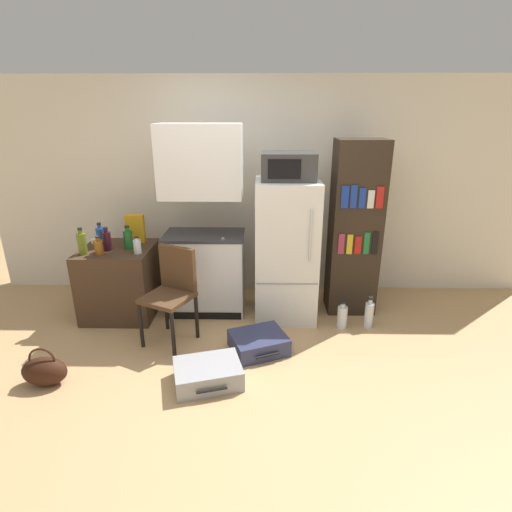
{
  "coord_description": "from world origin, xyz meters",
  "views": [
    {
      "loc": [
        0.19,
        -2.61,
        2.07
      ],
      "look_at": [
        0.13,
        0.85,
        0.81
      ],
      "focal_mm": 28.0,
      "sensor_mm": 36.0,
      "label": 1
    }
  ],
  "objects_px": {
    "kitchen_hutch": "(204,229)",
    "cereal_box": "(135,229)",
    "bottle_amber_beer": "(99,247)",
    "water_bottle_middle": "(342,317)",
    "microwave": "(288,166)",
    "water_bottle_front": "(369,314)",
    "chair": "(173,287)",
    "bottle_olive_oil": "(82,243)",
    "refrigerator": "(286,250)",
    "bottle_wine_dark": "(107,241)",
    "bowl": "(98,240)",
    "suitcase_large_flat": "(208,374)",
    "bookshelf": "(355,229)",
    "bottle_blue_soda": "(101,237)",
    "suitcase_small_flat": "(259,343)",
    "handbag": "(44,371)",
    "side_table": "(121,281)",
    "bottle_green_tall": "(128,239)",
    "bottle_clear_short": "(137,246)"
  },
  "relations": [
    {
      "from": "suitcase_large_flat",
      "to": "kitchen_hutch",
      "type": "bearing_deg",
      "value": 82.17
    },
    {
      "from": "bottle_wine_dark",
      "to": "suitcase_large_flat",
      "type": "bearing_deg",
      "value": -44.46
    },
    {
      "from": "suitcase_large_flat",
      "to": "water_bottle_front",
      "type": "xyz_separation_m",
      "value": [
        1.51,
        0.92,
        0.06
      ]
    },
    {
      "from": "kitchen_hutch",
      "to": "suitcase_small_flat",
      "type": "distance_m",
      "value": 1.31
    },
    {
      "from": "bottle_olive_oil",
      "to": "bottle_green_tall",
      "type": "bearing_deg",
      "value": 24.46
    },
    {
      "from": "bookshelf",
      "to": "suitcase_small_flat",
      "type": "bearing_deg",
      "value": -138.67
    },
    {
      "from": "bottle_clear_short",
      "to": "bottle_olive_oil",
      "type": "xyz_separation_m",
      "value": [
        -0.53,
        -0.04,
        0.04
      ]
    },
    {
      "from": "kitchen_hutch",
      "to": "refrigerator",
      "type": "height_order",
      "value": "kitchen_hutch"
    },
    {
      "from": "bottle_olive_oil",
      "to": "water_bottle_middle",
      "type": "bearing_deg",
      "value": -2.18
    },
    {
      "from": "bookshelf",
      "to": "suitcase_large_flat",
      "type": "xyz_separation_m",
      "value": [
        -1.39,
        -1.34,
        -0.83
      ]
    },
    {
      "from": "cereal_box",
      "to": "chair",
      "type": "distance_m",
      "value": 0.95
    },
    {
      "from": "bottle_olive_oil",
      "to": "water_bottle_middle",
      "type": "xyz_separation_m",
      "value": [
        2.58,
        -0.1,
        -0.73
      ]
    },
    {
      "from": "bottle_clear_short",
      "to": "suitcase_small_flat",
      "type": "bearing_deg",
      "value": -24.98
    },
    {
      "from": "side_table",
      "to": "bottle_amber_beer",
      "type": "xyz_separation_m",
      "value": [
        -0.09,
        -0.2,
        0.45
      ]
    },
    {
      "from": "kitchen_hutch",
      "to": "cereal_box",
      "type": "xyz_separation_m",
      "value": [
        -0.75,
        0.1,
        -0.02
      ]
    },
    {
      "from": "bottle_blue_soda",
      "to": "bottle_olive_oil",
      "type": "height_order",
      "value": "bottle_olive_oil"
    },
    {
      "from": "microwave",
      "to": "bottle_blue_soda",
      "type": "xyz_separation_m",
      "value": [
        -1.91,
        0.0,
        -0.72
      ]
    },
    {
      "from": "bottle_amber_beer",
      "to": "suitcase_large_flat",
      "type": "relative_size",
      "value": 0.31
    },
    {
      "from": "bowl",
      "to": "water_bottle_middle",
      "type": "distance_m",
      "value": 2.7
    },
    {
      "from": "cereal_box",
      "to": "suitcase_small_flat",
      "type": "xyz_separation_m",
      "value": [
        1.33,
        -0.92,
        -0.81
      ]
    },
    {
      "from": "bookshelf",
      "to": "bottle_blue_soda",
      "type": "xyz_separation_m",
      "value": [
        -2.63,
        -0.13,
        -0.06
      ]
    },
    {
      "from": "suitcase_large_flat",
      "to": "cereal_box",
      "type": "bearing_deg",
      "value": 107.91
    },
    {
      "from": "kitchen_hutch",
      "to": "suitcase_small_flat",
      "type": "bearing_deg",
      "value": -54.62
    },
    {
      "from": "side_table",
      "to": "suitcase_large_flat",
      "type": "relative_size",
      "value": 1.21
    },
    {
      "from": "kitchen_hutch",
      "to": "chair",
      "type": "height_order",
      "value": "kitchen_hutch"
    },
    {
      "from": "microwave",
      "to": "chair",
      "type": "distance_m",
      "value": 1.58
    },
    {
      "from": "bookshelf",
      "to": "bottle_olive_oil",
      "type": "xyz_separation_m",
      "value": [
        -2.73,
        -0.34,
        -0.06
      ]
    },
    {
      "from": "kitchen_hutch",
      "to": "cereal_box",
      "type": "height_order",
      "value": "kitchen_hutch"
    },
    {
      "from": "water_bottle_middle",
      "to": "bookshelf",
      "type": "bearing_deg",
      "value": 70.81
    },
    {
      "from": "kitchen_hutch",
      "to": "microwave",
      "type": "xyz_separation_m",
      "value": [
        0.85,
        -0.08,
        0.66
      ]
    },
    {
      "from": "bottle_wine_dark",
      "to": "handbag",
      "type": "height_order",
      "value": "bottle_wine_dark"
    },
    {
      "from": "kitchen_hutch",
      "to": "suitcase_large_flat",
      "type": "bearing_deg",
      "value": -82.07
    },
    {
      "from": "bowl",
      "to": "microwave",
      "type": "bearing_deg",
      "value": -4.94
    },
    {
      "from": "water_bottle_front",
      "to": "water_bottle_middle",
      "type": "relative_size",
      "value": 1.13
    },
    {
      "from": "side_table",
      "to": "suitcase_small_flat",
      "type": "distance_m",
      "value": 1.67
    },
    {
      "from": "bottle_clear_short",
      "to": "microwave",
      "type": "bearing_deg",
      "value": 6.59
    },
    {
      "from": "bottle_blue_soda",
      "to": "bottle_olive_oil",
      "type": "distance_m",
      "value": 0.23
    },
    {
      "from": "cereal_box",
      "to": "water_bottle_front",
      "type": "relative_size",
      "value": 0.89
    },
    {
      "from": "kitchen_hutch",
      "to": "bottle_green_tall",
      "type": "distance_m",
      "value": 0.77
    },
    {
      "from": "suitcase_large_flat",
      "to": "handbag",
      "type": "relative_size",
      "value": 1.7
    },
    {
      "from": "cereal_box",
      "to": "chair",
      "type": "xyz_separation_m",
      "value": [
        0.53,
        -0.71,
        -0.35
      ]
    },
    {
      "from": "kitchen_hutch",
      "to": "suitcase_small_flat",
      "type": "height_order",
      "value": "kitchen_hutch"
    },
    {
      "from": "microwave",
      "to": "water_bottle_front",
      "type": "bearing_deg",
      "value": -18.7
    },
    {
      "from": "refrigerator",
      "to": "bottle_wine_dark",
      "type": "height_order",
      "value": "refrigerator"
    },
    {
      "from": "refrigerator",
      "to": "bottle_green_tall",
      "type": "height_order",
      "value": "refrigerator"
    },
    {
      "from": "bottle_olive_oil",
      "to": "bottle_amber_beer",
      "type": "bearing_deg",
      "value": -5.14
    },
    {
      "from": "bottle_green_tall",
      "to": "suitcase_large_flat",
      "type": "bearing_deg",
      "value": -51.39
    },
    {
      "from": "microwave",
      "to": "bookshelf",
      "type": "relative_size",
      "value": 0.28
    },
    {
      "from": "bottle_amber_beer",
      "to": "water_bottle_middle",
      "type": "height_order",
      "value": "bottle_amber_beer"
    },
    {
      "from": "refrigerator",
      "to": "bookshelf",
      "type": "bearing_deg",
      "value": 10.61
    }
  ]
}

